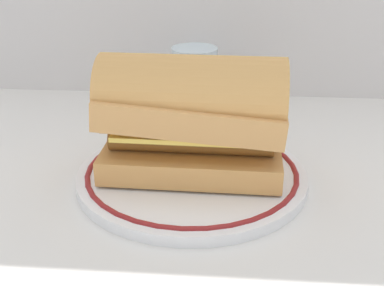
% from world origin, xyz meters
% --- Properties ---
extents(ground_plane, '(1.50, 1.50, 0.00)m').
position_xyz_m(ground_plane, '(0.00, 0.00, 0.00)').
color(ground_plane, silver).
extents(plate, '(0.25, 0.25, 0.01)m').
position_xyz_m(plate, '(-0.02, 0.03, 0.01)').
color(plate, white).
rests_on(plate, ground_plane).
extents(sausage_sandwich, '(0.20, 0.11, 0.13)m').
position_xyz_m(sausage_sandwich, '(-0.02, 0.03, 0.08)').
color(sausage_sandwich, tan).
rests_on(sausage_sandwich, plate).
extents(drinking_glass, '(0.07, 0.07, 0.10)m').
position_xyz_m(drinking_glass, '(-0.03, 0.24, 0.04)').
color(drinking_glass, silver).
rests_on(drinking_glass, ground_plane).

